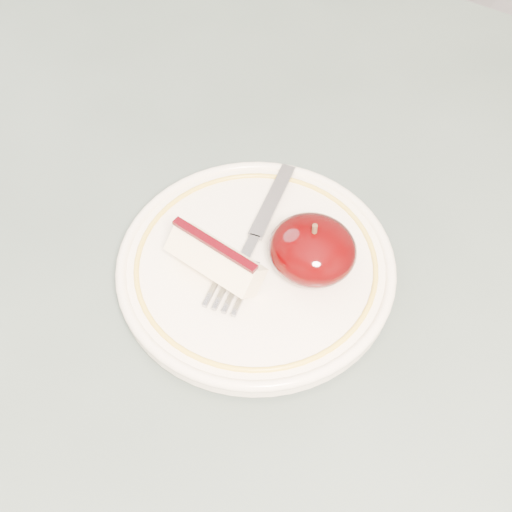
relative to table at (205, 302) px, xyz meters
The scene contains 5 objects.
table is the anchor object (origin of this frame).
plate 0.12m from the table, ahead, with size 0.22×0.22×0.02m.
apple_half 0.16m from the table, 11.03° to the left, with size 0.07×0.07×0.05m.
apple_wedge 0.13m from the table, 35.54° to the right, with size 0.08×0.04×0.04m.
fork 0.12m from the table, 19.42° to the left, with size 0.05×0.16×0.00m.
Camera 1 is at (0.23, -0.29, 1.22)m, focal length 50.00 mm.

